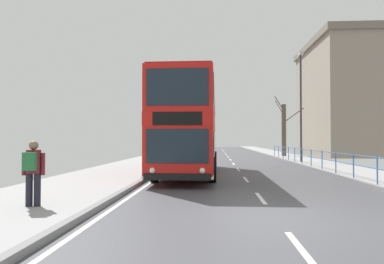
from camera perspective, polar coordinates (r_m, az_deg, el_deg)
name	(u,v)px	position (r m, az deg, el deg)	size (l,w,h in m)	color
ground	(244,216)	(8.07, 8.54, -13.48)	(15.80, 140.00, 0.20)	#47474C
double_decker_bus_main	(189,127)	(17.27, -0.43, 0.83)	(2.76, 10.69, 4.52)	red
pedestrian_railing_far_kerb	(311,155)	(22.05, 19.03, -3.56)	(0.05, 25.39, 1.01)	#386BA8
pedestrian_with_backpack	(33,168)	(9.19, -24.74, -5.45)	(0.55, 0.56, 1.58)	black
street_lamp_far_side	(301,99)	(26.31, 17.49, 5.28)	(0.28, 0.60, 7.89)	#38383D
bare_tree_far_00	(284,129)	(34.90, 14.91, 0.50)	(2.74, 2.06, 5.88)	brown
background_building_00	(373,98)	(42.69, 27.62, 5.02)	(13.86, 13.60, 12.50)	gray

